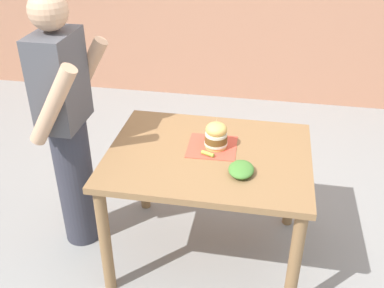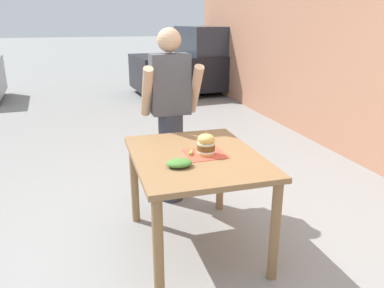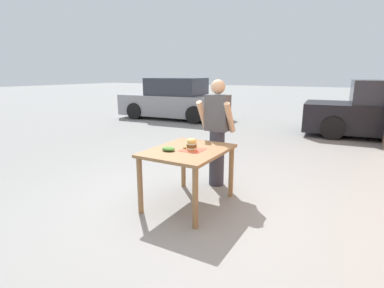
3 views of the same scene
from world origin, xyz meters
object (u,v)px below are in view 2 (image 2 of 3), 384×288
object	(u,v)px
patio_table	(196,169)
sandwich	(206,144)
pickle_spear	(191,153)
parked_car_near_curb	(219,63)
side_salad	(179,163)
diner_across_table	(171,115)

from	to	relation	value
patio_table	sandwich	size ratio (longest dim) A/B	6.10
patio_table	pickle_spear	bearing A→B (deg)	174.00
parked_car_near_curb	side_salad	bearing A→B (deg)	-112.41
patio_table	pickle_spear	distance (m)	0.14
parked_car_near_curb	diner_across_table	bearing A→B (deg)	-114.60
side_salad	sandwich	bearing A→B (deg)	34.85
patio_table	side_salad	size ratio (longest dim) A/B	6.64
sandwich	diner_across_table	xyz separation A→B (m)	(-0.06, 0.91, 0.01)
pickle_spear	diner_across_table	distance (m)	0.88
side_salad	diner_across_table	bearing A→B (deg)	79.98
side_salad	diner_across_table	world-z (taller)	diner_across_table
sandwich	diner_across_table	size ratio (longest dim) A/B	0.12
side_salad	parked_car_near_curb	distance (m)	7.25
diner_across_table	parked_car_near_curb	xyz separation A→B (m)	(2.57, 5.61, -0.16)
sandwich	pickle_spear	size ratio (longest dim) A/B	2.48
sandwich	diner_across_table	distance (m)	0.91
side_salad	parked_car_near_curb	world-z (taller)	parked_car_near_curb
pickle_spear	diner_across_table	xyz separation A→B (m)	(0.05, 0.88, 0.08)
sandwich	pickle_spear	distance (m)	0.13
sandwich	side_salad	xyz separation A→B (m)	(-0.25, -0.17, -0.06)
side_salad	diner_across_table	xyz separation A→B (m)	(0.19, 1.09, 0.07)
patio_table	diner_across_table	distance (m)	0.90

